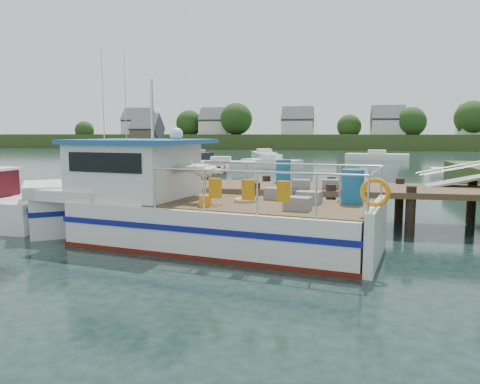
% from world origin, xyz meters
% --- Properties ---
extents(ground_plane, '(160.00, 160.00, 0.00)m').
position_xyz_m(ground_plane, '(0.00, 0.00, 0.00)').
color(ground_plane, black).
extents(far_shore, '(140.00, 42.55, 9.22)m').
position_xyz_m(far_shore, '(0.01, 82.37, 2.10)').
color(far_shore, '#34471D').
rests_on(far_shore, ground).
extents(dock, '(16.60, 3.00, 4.78)m').
position_xyz_m(dock, '(6.51, 0.01, 2.24)').
color(dock, '#4F3D25').
rests_on(dock, ground).
extents(lobster_boat, '(11.98, 5.30, 5.77)m').
position_xyz_m(lobster_boat, '(-2.50, -3.57, 1.05)').
color(lobster_boat, silver).
rests_on(lobster_boat, ground).
extents(moored_rowboat, '(3.40, 3.02, 0.99)m').
position_xyz_m(moored_rowboat, '(-7.95, 18.81, 0.37)').
color(moored_rowboat, '#4F3D25').
rests_on(moored_rowboat, ground).
extents(moored_far, '(7.47, 3.30, 1.23)m').
position_xyz_m(moored_far, '(7.14, 41.03, 0.46)').
color(moored_far, silver).
rests_on(moored_far, ground).
extents(moored_a, '(6.40, 2.87, 1.14)m').
position_xyz_m(moored_a, '(-7.87, 24.13, 0.42)').
color(moored_a, silver).
rests_on(moored_a, ground).
extents(moored_b, '(5.92, 3.91, 1.24)m').
position_xyz_m(moored_b, '(-3.59, 26.60, 0.46)').
color(moored_b, silver).
rests_on(moored_b, ground).
extents(moored_c, '(6.19, 2.81, 0.94)m').
position_xyz_m(moored_c, '(12.37, 20.78, 0.35)').
color(moored_c, silver).
rests_on(moored_c, ground).
extents(moored_d, '(4.38, 7.51, 1.21)m').
position_xyz_m(moored_d, '(-6.70, 42.99, 0.45)').
color(moored_d, silver).
rests_on(moored_d, ground).
extents(moored_e, '(2.96, 4.47, 1.17)m').
position_xyz_m(moored_e, '(-14.57, 40.18, 0.43)').
color(moored_e, black).
rests_on(moored_e, ground).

